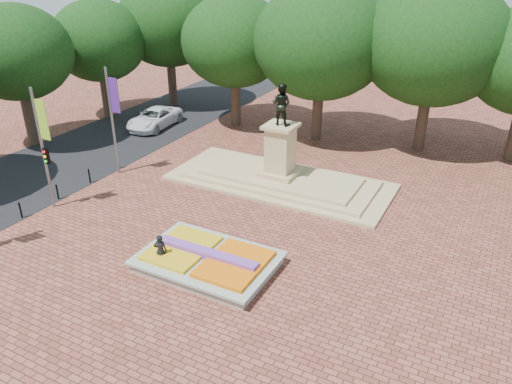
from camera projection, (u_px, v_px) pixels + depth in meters
ground at (213, 242)px, 25.44m from camera, size 90.00×90.00×0.00m
asphalt_street at (72, 157)px, 35.68m from camera, size 9.00×90.00×0.02m
flower_bed at (208, 260)px, 23.26m from camera, size 6.30×4.30×0.91m
monument at (280, 170)px, 31.41m from camera, size 14.00×6.00×6.40m
tree_row_back at (370, 53)px, 35.83m from camera, size 44.80×8.80×10.43m
tree_row_street at (6, 62)px, 34.48m from camera, size 8.40×25.40×9.98m
banner_poles at (39, 146)px, 26.90m from camera, size 0.88×11.17×7.00m
bollard_row at (40, 200)px, 28.49m from camera, size 0.12×13.12×0.98m
van at (154, 118)px, 41.37m from camera, size 3.01×5.75×1.55m
pedestrian at (161, 251)px, 23.12m from camera, size 0.73×0.62×1.71m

